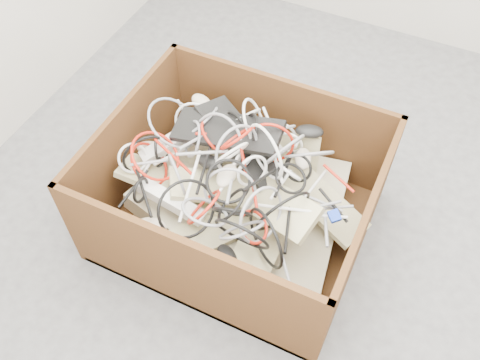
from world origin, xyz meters
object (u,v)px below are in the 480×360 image
at_px(cardboard_box, 235,205).
at_px(vga_plug, 334,216).
at_px(power_strip_right, 171,201).
at_px(power_strip_left, 174,140).

height_order(cardboard_box, vga_plug, cardboard_box).
distance_m(power_strip_right, vga_plug, 0.63).
bearing_deg(vga_plug, power_strip_right, -118.48).
xyz_separation_m(power_strip_left, vga_plug, (0.73, -0.08, 0.01)).
bearing_deg(vga_plug, power_strip_left, -140.36).
bearing_deg(cardboard_box, power_strip_left, 171.36).
distance_m(cardboard_box, power_strip_right, 0.32).
bearing_deg(power_strip_right, vga_plug, 18.48).
bearing_deg(cardboard_box, vga_plug, -4.74).
height_order(cardboard_box, power_strip_right, cardboard_box).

